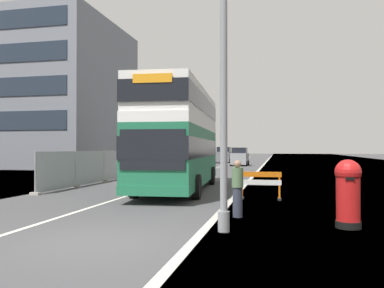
{
  "coord_description": "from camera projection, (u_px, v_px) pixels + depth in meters",
  "views": [
    {
      "loc": [
        3.85,
        -7.86,
        2.04
      ],
      "look_at": [
        0.57,
        6.84,
        2.2
      ],
      "focal_mm": 36.48,
      "sensor_mm": 36.0,
      "label": 1
    }
  ],
  "objects": [
    {
      "name": "car_oncoming_near",
      "position": [
        193.0,
        159.0,
        37.24
      ],
      "size": [
        2.04,
        4.14,
        2.09
      ],
      "color": "gray",
      "rests_on": "ground"
    },
    {
      "name": "bare_tree_far_verge_mid",
      "position": [
        129.0,
        150.0,
        45.58
      ],
      "size": [
        3.02,
        2.42,
        4.01
      ],
      "color": "#4C3D2D",
      "rests_on": "ground"
    },
    {
      "name": "car_receding_far",
      "position": [
        224.0,
        155.0,
        54.01
      ],
      "size": [
        2.07,
        4.1,
        2.2
      ],
      "color": "slate",
      "rests_on": "ground"
    },
    {
      "name": "red_pillar_postbox",
      "position": [
        348.0,
        190.0,
        9.96
      ],
      "size": [
        0.66,
        0.66,
        1.75
      ],
      "color": "black",
      "rests_on": "ground"
    },
    {
      "name": "pedestrian_at_kerb",
      "position": [
        238.0,
        189.0,
        11.5
      ],
      "size": [
        0.34,
        0.34,
        1.68
      ],
      "color": "#2D3342",
      "rests_on": "ground"
    },
    {
      "name": "roadworks_barrier",
      "position": [
        261.0,
        182.0,
        15.45
      ],
      "size": [
        1.62,
        0.47,
        1.1
      ],
      "color": "orange",
      "rests_on": "ground"
    },
    {
      "name": "bare_tree_far_verge_near",
      "position": [
        101.0,
        147.0,
        44.29
      ],
      "size": [
        2.77,
        2.49,
        4.03
      ],
      "color": "#4C3D2D",
      "rests_on": "ground"
    },
    {
      "name": "double_decker_bus",
      "position": [
        180.0,
        137.0,
        19.06
      ],
      "size": [
        3.41,
        11.14,
        4.83
      ],
      "color": "#1E6B47",
      "rests_on": "ground"
    },
    {
      "name": "ground",
      "position": [
        124.0,
        244.0,
        8.48
      ],
      "size": [
        140.0,
        280.0,
        0.1
      ],
      "color": "#424244"
    },
    {
      "name": "car_receding_mid",
      "position": [
        240.0,
        157.0,
        45.58
      ],
      "size": [
        1.99,
        4.06,
        2.11
      ],
      "color": "gray",
      "rests_on": "ground"
    },
    {
      "name": "construction_site_fence",
      "position": [
        142.0,
        163.0,
        30.18
      ],
      "size": [
        0.44,
        27.4,
        1.93
      ],
      "color": "#A8AAAD",
      "rests_on": "ground"
    },
    {
      "name": "lamppost_foreground",
      "position": [
        224.0,
        80.0,
        9.53
      ],
      "size": [
        0.29,
        0.7,
        7.86
      ],
      "color": "gray",
      "rests_on": "ground"
    }
  ]
}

